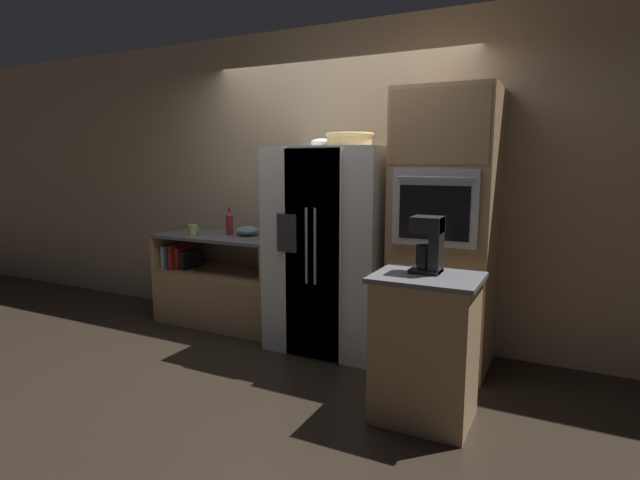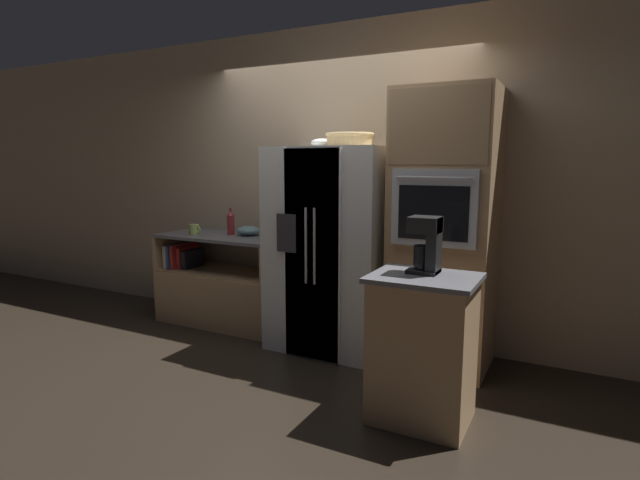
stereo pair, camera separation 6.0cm
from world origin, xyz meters
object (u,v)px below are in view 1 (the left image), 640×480
Objects in this scene: wall_oven at (445,230)px; bottle_tall at (230,223)px; mug at (193,230)px; coffee_maker at (430,242)px; refrigerator at (332,249)px; mixing_bowl at (247,231)px; wicker_basket at (350,139)px; fruit_bowl at (323,143)px.

wall_oven is 8.10× the size of bottle_tall.
mug is 2.68m from coffee_maker.
refrigerator reaches higher than mixing_bowl.
wall_oven is 6.15× the size of coffee_maker.
mixing_bowl is (0.51, 0.19, -0.00)m from mug.
wicker_basket is 1.15× the size of coffee_maker.
fruit_bowl is 0.64× the size of coffee_maker.
mug is 0.56× the size of mixing_bowl.
refrigerator is 6.52× the size of bottle_tall.
refrigerator is at bearing -10.01° from mixing_bowl.
wall_oven is at bearing -3.74° from mixing_bowl.
coffee_maker is (2.56, -0.79, 0.18)m from mug.
coffee_maker is (2.04, -0.98, 0.18)m from mixing_bowl.
mixing_bowl is at bearing 176.26° from wall_oven.
refrigerator reaches higher than bottle_tall.
bottle_tall is (-1.05, 0.05, -0.75)m from fruit_bowl.
bottle_tall is at bearing -170.24° from mixing_bowl.
wicker_basket reaches higher than refrigerator.
wicker_basket is at bearing -177.21° from wall_oven.
wicker_basket reaches higher than mug.
refrigerator is 4.29× the size of wicker_basket.
fruit_bowl is at bearing -2.89° from bottle_tall.
wall_oven reaches higher than refrigerator.
wall_oven is 1.95m from mixing_bowl.
wicker_basket reaches higher than coffee_maker.
mixing_bowl is (-1.94, 0.13, -0.14)m from wall_oven.
wall_oven reaches higher than fruit_bowl.
wall_oven is at bearing 1.46° from mug.
coffee_maker reaches higher than bottle_tall.
mixing_bowl is 0.66× the size of coffee_maker.
fruit_bowl reaches higher than refrigerator.
wicker_basket is 1.38m from coffee_maker.
refrigerator is 0.93m from wicker_basket.
coffee_maker is at bearing -25.69° from mixing_bowl.
fruit_bowl reaches higher than bottle_tall.
coffee_maker is at bearing -82.88° from wall_oven.
wall_oven reaches higher than wicker_basket.
bottle_tall is 0.20m from mixing_bowl.
wicker_basket is 1.81× the size of fruit_bowl.
fruit_bowl is at bearing 142.60° from coffee_maker.
wicker_basket reaches higher than mixing_bowl.
fruit_bowl is (-0.13, 0.09, 0.90)m from refrigerator.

